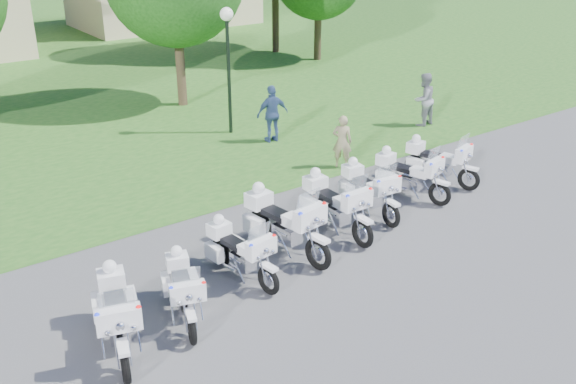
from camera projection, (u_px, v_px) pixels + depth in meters
ground at (305, 252)px, 14.59m from camera, size 100.00×100.00×0.00m
grass_lawn at (4, 51)px, 34.62m from camera, size 100.00×48.00×0.01m
motorcycle_0 at (117, 313)px, 11.22m from camera, size 1.22×2.35×1.62m
motorcycle_1 at (183, 289)px, 12.09m from camera, size 1.12×2.05×1.42m
motorcycle_2 at (239, 250)px, 13.39m from camera, size 0.88×2.20×1.48m
motorcycle_3 at (283, 222)px, 14.32m from camera, size 1.08×2.62×1.77m
motorcycle_4 at (335, 204)px, 15.30m from camera, size 0.83×2.49×1.67m
motorcycle_5 at (368, 189)px, 16.22m from camera, size 0.90×2.30×1.55m
motorcycle_6 at (408, 174)px, 17.15m from camera, size 1.12×2.26×1.55m
motorcycle_7 at (438, 160)px, 18.03m from camera, size 1.15×2.25×1.55m
lamp_post at (228, 40)px, 20.96m from camera, size 0.44×0.44×4.23m
bystander_a at (342, 142)px, 19.00m from camera, size 0.69×0.68×1.61m
bystander_b at (424, 100)px, 22.62m from camera, size 0.98×0.80×1.88m
bystander_c at (272, 114)px, 21.04m from camera, size 1.16×0.61×1.90m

